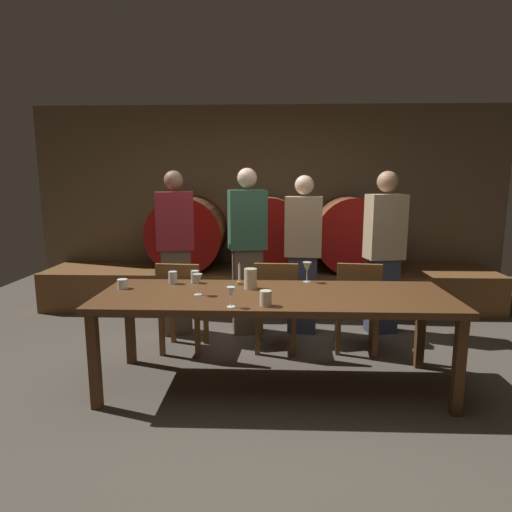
{
  "coord_description": "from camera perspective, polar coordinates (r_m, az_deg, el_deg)",
  "views": [
    {
      "loc": [
        0.03,
        -3.18,
        1.63
      ],
      "look_at": [
        -0.09,
        0.13,
        1.04
      ],
      "focal_mm": 30.21,
      "sensor_mm": 36.0,
      "label": 1
    }
  ],
  "objects": [
    {
      "name": "pitcher",
      "position": [
        3.47,
        -0.73,
        -3.01
      ],
      "size": [
        0.1,
        0.1,
        0.16
      ],
      "color": "beige",
      "rests_on": "dining_table"
    },
    {
      "name": "barrel_shelf",
      "position": [
        5.61,
        1.73,
        -4.17
      ],
      "size": [
        5.69,
        0.9,
        0.49
      ],
      "primitive_type": "cube",
      "color": "brown",
      "rests_on": "ground"
    },
    {
      "name": "cup_center_right",
      "position": [
        3.71,
        -8.08,
        -2.73
      ],
      "size": [
        0.07,
        0.07,
        0.11
      ],
      "primitive_type": "cylinder",
      "color": "silver",
      "rests_on": "dining_table"
    },
    {
      "name": "ground_plane",
      "position": [
        3.58,
        1.44,
        -17.02
      ],
      "size": [
        8.22,
        8.22,
        0.0
      ],
      "primitive_type": "plane",
      "color": "#4C443A"
    },
    {
      "name": "chair_left",
      "position": [
        4.12,
        -9.81,
        -6.12
      ],
      "size": [
        0.43,
        0.43,
        0.88
      ],
      "rotation": [
        0.0,
        0.0,
        3.06
      ],
      "color": "brown",
      "rests_on": "ground"
    },
    {
      "name": "wine_glass_left",
      "position": [
        3.31,
        -7.75,
        -3.17
      ],
      "size": [
        0.07,
        0.07,
        0.16
      ],
      "color": "silver",
      "rests_on": "dining_table"
    },
    {
      "name": "chair_center",
      "position": [
        4.09,
        2.68,
        -6.1
      ],
      "size": [
        0.42,
        0.42,
        0.88
      ],
      "rotation": [
        0.0,
        0.0,
        3.1
      ],
      "color": "brown",
      "rests_on": "ground"
    },
    {
      "name": "chair_right",
      "position": [
        4.18,
        13.26,
        -6.0
      ],
      "size": [
        0.44,
        0.44,
        0.88
      ],
      "rotation": [
        0.0,
        0.0,
        3.02
      ],
      "color": "brown",
      "rests_on": "ground"
    },
    {
      "name": "wine_glass_right",
      "position": [
        3.7,
        6.78,
        -1.54
      ],
      "size": [
        0.08,
        0.08,
        0.18
      ],
      "color": "silver",
      "rests_on": "dining_table"
    },
    {
      "name": "wine_barrel_center",
      "position": [
        5.47,
        1.74,
        3.0
      ],
      "size": [
        0.93,
        0.82,
        0.93
      ],
      "color": "brown",
      "rests_on": "barrel_shelf"
    },
    {
      "name": "cup_far_left",
      "position": [
        3.65,
        -17.26,
        -3.54
      ],
      "size": [
        0.08,
        0.08,
        0.08
      ],
      "primitive_type": "cylinder",
      "color": "white",
      "rests_on": "dining_table"
    },
    {
      "name": "guest_center_right",
      "position": [
        4.56,
        6.25,
        0.28
      ],
      "size": [
        0.4,
        0.28,
        1.67
      ],
      "rotation": [
        0.0,
        0.0,
        3.03
      ],
      "color": "#33384C",
      "rests_on": "ground"
    },
    {
      "name": "wine_glass_center",
      "position": [
        2.98,
        -3.34,
        -4.91
      ],
      "size": [
        0.06,
        0.06,
        0.14
      ],
      "color": "white",
      "rests_on": "dining_table"
    },
    {
      "name": "back_wall",
      "position": [
        5.99,
        1.82,
        6.94
      ],
      "size": [
        6.32,
        0.24,
        2.59
      ],
      "primitive_type": "cube",
      "color": "brown",
      "rests_on": "ground"
    },
    {
      "name": "guest_far_right",
      "position": [
        4.72,
        16.58,
        0.59
      ],
      "size": [
        0.42,
        0.31,
        1.71
      ],
      "rotation": [
        0.0,
        0.0,
        3.33
      ],
      "color": "#33384C",
      "rests_on": "ground"
    },
    {
      "name": "dining_table",
      "position": [
        3.36,
        2.39,
        -6.06
      ],
      "size": [
        2.71,
        0.9,
        0.76
      ],
      "color": "#4C2D16",
      "rests_on": "ground"
    },
    {
      "name": "wine_barrel_left",
      "position": [
        5.58,
        -8.95,
        3.01
      ],
      "size": [
        0.93,
        0.82,
        0.93
      ],
      "color": "#513319",
      "rests_on": "barrel_shelf"
    },
    {
      "name": "candle_center",
      "position": [
        3.61,
        -2.22,
        -2.99
      ],
      "size": [
        0.05,
        0.05,
        0.19
      ],
      "color": "olive",
      "rests_on": "dining_table"
    },
    {
      "name": "cup_center_left",
      "position": [
        3.71,
        -10.95,
        -2.82
      ],
      "size": [
        0.07,
        0.07,
        0.1
      ],
      "primitive_type": "cylinder",
      "color": "silver",
      "rests_on": "dining_table"
    },
    {
      "name": "wine_barrel_right",
      "position": [
        5.56,
        12.27,
        2.89
      ],
      "size": [
        0.93,
        0.82,
        0.93
      ],
      "color": "brown",
      "rests_on": "barrel_shelf"
    },
    {
      "name": "guest_far_left",
      "position": [
        4.56,
        -10.55,
        0.47
      ],
      "size": [
        0.42,
        0.31,
        1.72
      ],
      "rotation": [
        0.0,
        0.0,
        3.34
      ],
      "color": "brown",
      "rests_on": "ground"
    },
    {
      "name": "guest_center_left",
      "position": [
        4.49,
        -1.16,
        0.71
      ],
      "size": [
        0.42,
        0.32,
        1.74
      ],
      "rotation": [
        0.0,
        0.0,
        3.36
      ],
      "color": "brown",
      "rests_on": "ground"
    },
    {
      "name": "cup_far_right",
      "position": [
        3.02,
        1.3,
        -5.61
      ],
      "size": [
        0.08,
        0.08,
        0.11
      ],
      "primitive_type": "cylinder",
      "color": "beige",
      "rests_on": "dining_table"
    }
  ]
}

